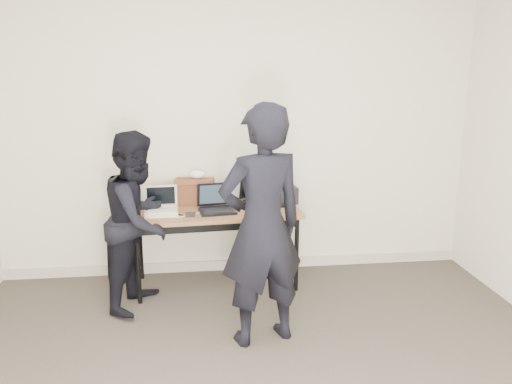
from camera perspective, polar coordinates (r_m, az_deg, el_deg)
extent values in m
cube|color=beige|center=(4.75, -2.15, 6.62)|extent=(4.50, 0.05, 2.70)
cube|color=brown|center=(4.50, -4.66, -2.26)|extent=(1.54, 0.75, 0.03)
cylinder|color=black|center=(4.36, -13.34, -8.20)|extent=(0.04, 0.04, 0.68)
cylinder|color=black|center=(4.49, 4.65, -7.15)|extent=(0.04, 0.04, 0.68)
cylinder|color=black|center=(4.85, -13.09, -5.85)|extent=(0.04, 0.04, 0.68)
cylinder|color=black|center=(4.97, 3.04, -4.99)|extent=(0.04, 0.04, 0.68)
cube|color=black|center=(4.25, -4.24, -4.07)|extent=(1.40, 0.12, 0.06)
cube|color=beige|center=(4.43, -10.76, -2.30)|extent=(0.30, 0.25, 0.03)
cube|color=#F1E7CE|center=(4.39, -10.78, -2.15)|extent=(0.24, 0.14, 0.01)
cube|color=beige|center=(4.53, -10.81, -0.41)|extent=(0.29, 0.06, 0.20)
cube|color=black|center=(4.52, -10.81, -0.42)|extent=(0.25, 0.04, 0.16)
cube|color=beige|center=(4.54, -10.75, -1.67)|extent=(0.26, 0.03, 0.02)
cube|color=black|center=(4.41, -4.42, -2.22)|extent=(0.34, 0.28, 0.02)
cube|color=black|center=(4.38, -4.36, -2.15)|extent=(0.27, 0.16, 0.01)
cube|color=black|center=(4.52, -4.77, -0.25)|extent=(0.32, 0.11, 0.22)
cube|color=#26333F|center=(4.52, -4.76, -0.24)|extent=(0.27, 0.09, 0.18)
cube|color=black|center=(4.52, -4.68, -1.68)|extent=(0.28, 0.05, 0.02)
cube|color=black|center=(4.63, 0.99, -1.38)|extent=(0.42, 0.34, 0.02)
cube|color=black|center=(4.59, 1.12, -1.29)|extent=(0.33, 0.21, 0.01)
cube|color=black|center=(4.75, 0.28, 0.71)|extent=(0.38, 0.17, 0.25)
cube|color=black|center=(4.74, 0.32, 0.72)|extent=(0.32, 0.13, 0.20)
cube|color=black|center=(4.75, 0.44, -0.83)|extent=(0.33, 0.09, 0.02)
cube|color=#5C2E18|center=(4.68, -7.00, 0.05)|extent=(0.37, 0.20, 0.24)
cube|color=#5C2E18|center=(4.60, -7.11, 1.08)|extent=(0.37, 0.11, 0.07)
cube|color=#5C2E18|center=(4.67, -5.04, -0.18)|extent=(0.03, 0.10, 0.02)
ellipsoid|color=white|center=(4.64, -6.69, 2.02)|extent=(0.14, 0.11, 0.08)
cube|color=black|center=(4.71, 2.91, -0.29)|extent=(0.30, 0.26, 0.16)
cube|color=black|center=(4.32, -7.50, -2.59)|extent=(0.09, 0.06, 0.03)
cube|color=black|center=(4.52, -0.86, -1.86)|extent=(0.32, 0.13, 0.01)
cube|color=black|center=(4.45, -10.08, -2.34)|extent=(0.28, 0.20, 0.01)
cube|color=black|center=(4.72, -2.92, -1.18)|extent=(0.25, 0.05, 0.01)
cube|color=silver|center=(4.38, -4.44, -2.44)|extent=(0.22, 0.14, 0.01)
cube|color=black|center=(4.60, 1.80, -1.58)|extent=(0.13, 0.24, 0.01)
cube|color=silver|center=(4.36, -7.39, -2.57)|extent=(0.24, 0.16, 0.01)
imported|color=black|center=(3.52, 0.67, -4.03)|extent=(0.73, 0.59, 1.75)
imported|color=black|center=(4.22, -13.24, -3.20)|extent=(0.77, 0.87, 1.48)
cube|color=#B9AC99|center=(5.04, -1.98, -8.25)|extent=(4.50, 0.03, 0.10)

